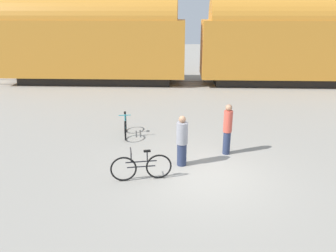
# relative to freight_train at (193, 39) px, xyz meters

# --- Properties ---
(ground_plane) EXTENTS (80.00, 80.00, 0.00)m
(ground_plane) POSITION_rel_freight_train_xyz_m (0.00, -12.97, -2.90)
(ground_plane) COLOR gray
(freight_train) EXTENTS (24.89, 2.99, 5.52)m
(freight_train) POSITION_rel_freight_train_xyz_m (0.00, 0.00, 0.00)
(freight_train) COLOR black
(freight_train) RESTS_ON ground_plane
(rail_near) EXTENTS (36.89, 0.07, 0.01)m
(rail_near) POSITION_rel_freight_train_xyz_m (0.00, -0.72, -2.90)
(rail_near) COLOR #4C4238
(rail_near) RESTS_ON ground_plane
(rail_far) EXTENTS (36.89, 0.07, 0.01)m
(rail_far) POSITION_rel_freight_train_xyz_m (0.00, 0.72, -2.90)
(rail_far) COLOR #4C4238
(rail_far) RESTS_ON ground_plane
(bicycle_teal) EXTENTS (0.46, 1.70, 0.94)m
(bicycle_teal) POSITION_rel_freight_train_xyz_m (-2.90, -9.80, -2.51)
(bicycle_teal) COLOR black
(bicycle_teal) RESTS_ON ground_plane
(bicycle_black) EXTENTS (1.76, 0.49, 0.95)m
(bicycle_black) POSITION_rel_freight_train_xyz_m (-1.86, -13.34, -2.50)
(bicycle_black) COLOR black
(bicycle_black) RESTS_ON ground_plane
(person_in_grey) EXTENTS (0.35, 0.35, 1.65)m
(person_in_grey) POSITION_rel_freight_train_xyz_m (-0.68, -12.32, -2.08)
(person_in_grey) COLOR #283351
(person_in_grey) RESTS_ON ground_plane
(person_in_red) EXTENTS (0.29, 0.29, 1.77)m
(person_in_red) POSITION_rel_freight_train_xyz_m (0.85, -11.38, -2.00)
(person_in_red) COLOR #283351
(person_in_red) RESTS_ON ground_plane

